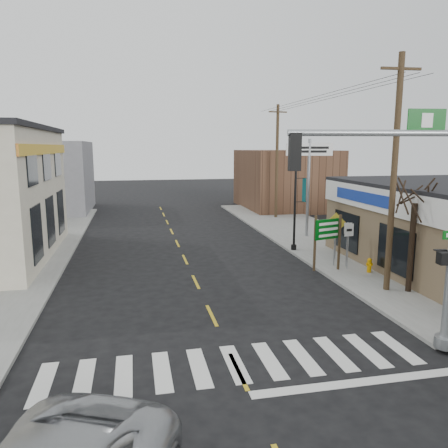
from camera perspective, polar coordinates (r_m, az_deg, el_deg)
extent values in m
plane|color=black|center=(12.34, 1.86, -18.64)|extent=(140.00, 140.00, 0.00)
cube|color=gray|center=(26.86, 14.07, -2.86)|extent=(6.00, 38.00, 0.13)
cube|color=gray|center=(25.06, -26.36, -4.54)|extent=(6.00, 38.00, 0.13)
cube|color=gold|center=(19.61, -3.72, -7.54)|extent=(0.12, 56.00, 0.01)
cube|color=silver|center=(12.68, 1.41, -17.77)|extent=(11.00, 2.20, 0.01)
cube|color=brown|center=(43.17, 7.99, 5.80)|extent=(8.00, 10.00, 5.60)
cube|color=slate|center=(43.42, -23.10, 5.65)|extent=(9.00, 10.00, 6.40)
cylinder|color=gray|center=(12.18, 20.11, 11.15)|extent=(4.84, 0.18, 0.18)
cube|color=black|center=(11.18, 10.12, 9.22)|extent=(0.31, 0.24, 0.99)
cube|color=#05490E|center=(12.94, 25.28, 12.18)|extent=(1.04, 0.05, 0.60)
cube|color=black|center=(13.76, 27.06, -4.10)|extent=(0.35, 0.29, 0.35)
cube|color=#453420|center=(20.90, 11.79, -2.49)|extent=(0.10, 0.10, 2.66)
cube|color=#453420|center=(21.42, 14.83, -2.31)|extent=(0.10, 0.10, 2.66)
cube|color=#065510|center=(20.97, 13.47, -0.65)|extent=(1.52, 0.05, 0.95)
cylinder|color=orange|center=(21.58, 18.44, -5.30)|extent=(0.19, 0.19, 0.55)
sphere|color=orange|center=(21.51, 18.49, -4.52)|extent=(0.21, 0.21, 0.21)
cylinder|color=gray|center=(22.10, 14.26, -2.23)|extent=(0.06, 0.06, 2.43)
cube|color=gold|center=(21.90, 14.39, 0.12)|extent=(1.03, 0.03, 1.03)
cylinder|color=black|center=(24.86, 9.24, 2.21)|extent=(0.13, 0.13, 4.92)
sphere|color=silver|center=(24.65, 9.41, 8.00)|extent=(0.26, 0.26, 0.26)
cube|color=#084B4E|center=(24.94, 10.42, 4.39)|extent=(0.02, 0.52, 1.32)
cylinder|color=gray|center=(28.82, 10.93, 4.61)|extent=(0.19, 0.19, 6.30)
cube|color=silver|center=(28.70, 11.10, 9.54)|extent=(2.97, 0.18, 0.79)
cylinder|color=black|center=(19.03, 23.26, -2.89)|extent=(0.23, 0.23, 3.60)
ellipsoid|color=#133717|center=(20.54, 26.17, -5.81)|extent=(1.46, 1.46, 1.09)
ellipsoid|color=black|center=(22.11, 26.26, -5.00)|extent=(1.20, 1.20, 0.90)
cylinder|color=#41361A|center=(18.53, 21.30, 5.86)|extent=(0.24, 0.24, 9.31)
cube|color=#41361A|center=(18.73, 22.13, 18.30)|extent=(1.62, 0.10, 0.10)
cylinder|color=#403221|center=(36.36, 6.92, 8.06)|extent=(0.24, 0.24, 9.16)
cube|color=#403221|center=(36.45, 7.06, 14.33)|extent=(1.59, 0.10, 0.10)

